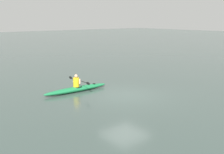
% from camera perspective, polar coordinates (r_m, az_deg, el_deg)
% --- Properties ---
extents(ground_plane, '(160.00, 160.00, 0.00)m').
position_cam_1_polar(ground_plane, '(15.97, 2.79, -3.88)').
color(ground_plane, '#384742').
extents(kayak, '(4.38, 0.63, 0.32)m').
position_cam_1_polar(kayak, '(16.86, -7.43, -2.53)').
color(kayak, '#19723F').
rests_on(kayak, ground).
extents(kayaker, '(0.42, 2.44, 0.77)m').
position_cam_1_polar(kayaker, '(16.75, -7.47, -0.93)').
color(kayaker, yellow).
rests_on(kayaker, kayak).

